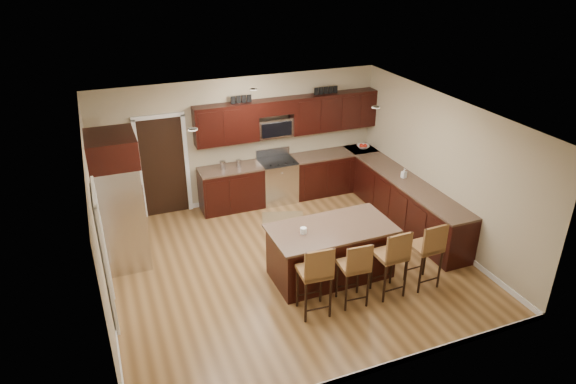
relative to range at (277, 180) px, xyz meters
name	(u,v)px	position (x,y,z in m)	size (l,w,h in m)	color
floor	(290,264)	(-0.68, -2.45, -0.47)	(6.00, 6.00, 0.00)	olive
ceiling	(290,116)	(-0.68, -2.45, 2.23)	(6.00, 6.00, 0.00)	silver
wall_back	(241,141)	(-0.68, 0.30, 0.88)	(6.00, 6.00, 0.00)	tan
wall_left	(98,229)	(-3.68, -2.45, 0.88)	(5.50, 5.50, 0.00)	tan
wall_right	(442,169)	(2.32, -2.45, 0.88)	(5.50, 5.50, 0.00)	tan
base_cabinets	(349,190)	(1.22, -1.01, -0.01)	(4.02, 3.96, 0.92)	black
upper_cabinets	(291,115)	(0.36, 0.13, 1.37)	(4.00, 0.33, 0.80)	black
range	(277,180)	(0.00, 0.00, 0.00)	(0.76, 0.64, 1.11)	silver
microwave	(274,127)	(0.00, 0.15, 1.15)	(0.76, 0.31, 0.40)	silver
doorway	(163,167)	(-2.33, 0.28, 0.56)	(0.85, 0.03, 2.06)	black
pantry_door	(104,259)	(-3.66, -2.75, 0.55)	(0.03, 0.80, 2.04)	white
letter_decor	(284,95)	(0.22, 0.13, 1.82)	(2.20, 0.03, 0.15)	black
island	(331,253)	(-0.16, -2.98, -0.04)	(2.05, 1.10, 0.92)	black
stool_left	(316,273)	(-0.82, -3.83, 0.28)	(0.48, 0.48, 1.21)	olive
stool_mid	(355,267)	(-0.17, -3.83, 0.22)	(0.44, 0.44, 1.12)	olive
stool_right	(393,256)	(0.48, -3.83, 0.27)	(0.46, 0.46, 1.18)	olive
refrigerator	(119,200)	(-3.30, -1.27, 0.73)	(0.79, 1.00, 2.35)	silver
floor_mat	(283,218)	(-0.19, -0.85, -0.47)	(0.85, 0.57, 0.01)	olive
fruit_bowl	(363,147)	(2.07, 0.00, 0.48)	(0.28, 0.28, 0.07)	silver
soap_bottle	(404,173)	(2.02, -1.72, 0.54)	(0.09, 0.09, 0.19)	#B2B2B2
canister_tall	(223,165)	(-1.18, 0.00, 0.54)	(0.12, 0.12, 0.18)	silver
canister_short	(239,163)	(-0.84, 0.00, 0.53)	(0.11, 0.11, 0.16)	silver
island_jar	(303,231)	(-0.66, -2.98, 0.50)	(0.10, 0.10, 0.10)	white
stool_extra	(428,247)	(1.13, -3.83, 0.27)	(0.46, 0.46, 1.18)	olive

